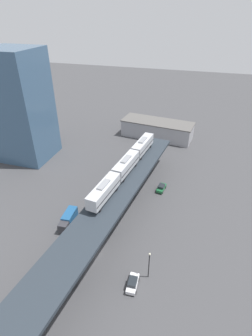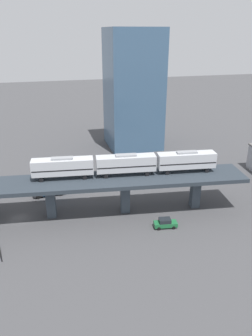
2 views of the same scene
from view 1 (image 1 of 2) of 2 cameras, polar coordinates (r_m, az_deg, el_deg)
The scene contains 9 objects.
ground_plane at distance 61.03m, azimuth -7.44°, elevation -17.82°, with size 400.00×400.00×0.00m, color #424244.
elevated_viaduct at distance 56.07m, azimuth -8.01°, elevation -13.55°, with size 19.60×92.34×7.71m.
subway_train at distance 69.72m, azimuth -0.00°, elevation 0.73°, with size 7.34×37.26×4.45m.
street_car_white at distance 54.93m, azimuth 1.47°, elevation -23.76°, with size 2.12×4.48×1.89m.
street_car_green at distance 77.61m, azimuth 7.70°, elevation -4.24°, with size 2.44×4.61×1.89m.
delivery_truck at distance 66.88m, azimuth -12.43°, elevation -10.82°, with size 2.81×7.34×3.20m.
street_lamp at distance 53.77m, azimuth 5.03°, elevation -19.96°, with size 0.44×0.44×6.94m.
warehouse_building at distance 108.82m, azimuth 6.80°, elevation 8.39°, with size 29.57×13.53×6.80m.
office_tower at distance 94.64m, azimuth -21.83°, elevation 12.21°, with size 16.00×16.00×36.00m.
Camera 1 is at (18.44, -35.32, 46.23)m, focal length 28.00 mm.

